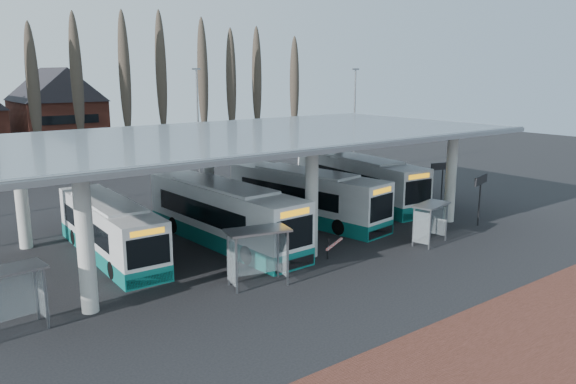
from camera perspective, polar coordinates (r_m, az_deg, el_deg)
ground at (r=29.06m, az=5.54°, el=-7.71°), size 140.00×140.00×0.00m
station_canopy at (r=33.89m, az=-3.53°, el=5.06°), size 32.00×16.00×6.34m
poplar_row at (r=56.16m, az=-18.21°, el=10.43°), size 45.10×1.10×14.50m
lamp_post_b at (r=52.36m, az=-9.13°, el=7.02°), size 0.80×0.16×10.17m
lamp_post_c at (r=55.82m, az=6.77°, el=7.39°), size 0.80×0.16×10.17m
bus_0 at (r=31.94m, az=-17.68°, el=-3.66°), size 2.79×11.23×3.10m
bus_1 at (r=32.99m, az=-6.61°, el=-2.30°), size 3.34×12.81×3.53m
bus_2 at (r=37.79m, az=1.71°, el=-0.45°), size 4.43×12.58×3.42m
bus_3 at (r=43.29m, az=7.06°, el=1.15°), size 3.92×12.96×3.54m
shelter_0 at (r=24.08m, az=-26.73°, el=-8.52°), size 2.88×1.62×2.57m
shelter_1 at (r=26.27m, az=-3.20°, el=-5.28°), size 3.19×2.10×2.72m
shelter_2 at (r=33.59m, az=14.11°, el=-2.22°), size 2.78×1.82×2.37m
info_sign_0 at (r=38.16m, az=18.99°, el=0.80°), size 2.17×0.76×3.32m
info_sign_1 at (r=43.65m, az=15.46°, el=2.24°), size 2.11×0.63×3.20m
barrier at (r=29.83m, az=4.58°, el=-5.41°), size 2.02×1.12×1.11m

